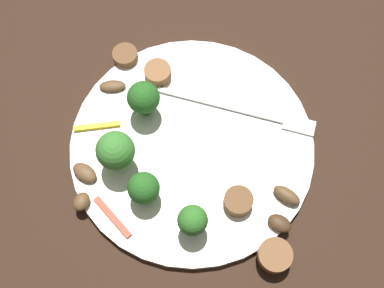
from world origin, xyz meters
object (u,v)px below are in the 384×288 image
Objects in this scene: mushroom_2 at (280,223)px; fork at (247,112)px; sausage_slice_2 at (275,255)px; broccoli_floret_0 at (116,151)px; mushroom_0 at (112,86)px; mushroom_4 at (85,173)px; broccoli_floret_3 at (144,98)px; mushroom_1 at (287,195)px; sausage_slice_1 at (158,73)px; broccoli_floret_2 at (193,221)px; mushroom_3 at (81,202)px; plate at (192,146)px; sausage_slice_3 at (125,55)px; pepper_strip_1 at (113,217)px; pepper_strip_0 at (98,123)px; sausage_slice_0 at (238,201)px; broccoli_floret_1 at (144,188)px.

fork is at bearing 112.95° from mushroom_2.
broccoli_floret_0 is at bearing 158.89° from sausage_slice_2.
mushroom_4 is (-0.00, -0.11, 0.00)m from mushroom_0.
mushroom_2 is (0.16, -0.10, -0.03)m from broccoli_floret_3.
mushroom_0 is at bearing 149.43° from mushroom_2.
fork is 0.10m from mushroom_1.
broccoli_floret_0 reaches higher than sausage_slice_2.
sausage_slice_1 is (0.02, 0.11, -0.03)m from broccoli_floret_0.
broccoli_floret_2 reaches higher than mushroom_3.
broccoli_floret_2 is at bearing -66.41° from sausage_slice_1.
broccoli_floret_2 is (0.02, -0.09, 0.03)m from plate.
mushroom_2 is at bearing -39.02° from sausage_slice_3.
pepper_strip_1 is (-0.17, 0.01, -0.00)m from sausage_slice_2.
mushroom_3 is at bearing -85.35° from pepper_strip_0.
broccoli_floret_3 is (-0.06, 0.03, 0.04)m from plate.
sausage_slice_3 is 1.01× the size of mushroom_4.
mushroom_4 is at bearing -92.95° from sausage_slice_3.
mushroom_2 is 0.17m from pepper_strip_1.
mushroom_0 is 0.14m from mushroom_3.
broccoli_floret_2 reaches higher than fork.
plate is at bearing 136.27° from sausage_slice_0.
broccoli_floret_2 is 0.12m from mushroom_3.
fork and pepper_strip_0 have the same top height.
broccoli_floret_0 is (-0.12, -0.08, 0.03)m from fork.
pepper_strip_1 is (0.01, -0.06, -0.03)m from broccoli_floret_0.
pepper_strip_1 is (0.04, -0.15, -0.00)m from mushroom_0.
broccoli_floret_0 is 1.30× the size of broccoli_floret_1.
mushroom_4 is (-0.21, 0.05, -0.00)m from sausage_slice_2.
fork is at bearing 121.29° from mushroom_1.
pepper_strip_0 is (-0.16, 0.06, -0.01)m from sausage_slice_0.
pepper_strip_0 is (-0.16, -0.04, 0.00)m from fork.
broccoli_floret_3 reaches higher than sausage_slice_1.
sausage_slice_3 is 1.42× the size of mushroom_3.
sausage_slice_1 is (0.00, 0.05, -0.02)m from broccoli_floret_3.
mushroom_3 reaches higher than pepper_strip_1.
fork is 8.84× the size of mushroom_3.
broccoli_floret_1 is 0.17m from sausage_slice_3.
fork is 5.93× the size of sausage_slice_1.
pepper_strip_1 reaches higher than plate.
pepper_strip_0 is (-0.05, -0.02, -0.03)m from broccoli_floret_3.
plate is at bearing 55.91° from pepper_strip_1.
broccoli_floret_0 is 1.91× the size of mushroom_0.
sausage_slice_1 is (-0.07, 0.16, -0.02)m from broccoli_floret_2.
broccoli_floret_0 is at bearing -153.04° from plate.
broccoli_floret_1 is 0.07m from mushroom_3.
broccoli_floret_2 is 0.91× the size of broccoli_floret_3.
broccoli_floret_0 reaches higher than mushroom_0.
broccoli_floret_2 reaches higher than mushroom_1.
broccoli_floret_3 is 0.06m from mushroom_0.
fork is 6.08× the size of mushroom_0.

